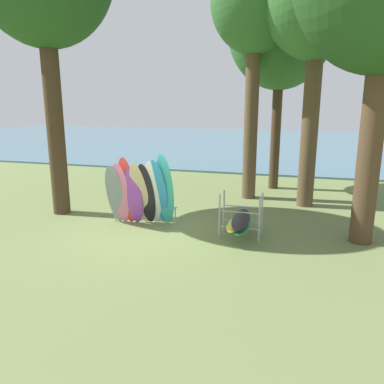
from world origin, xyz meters
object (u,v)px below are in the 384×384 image
at_px(tree_mid_behind, 281,27).
at_px(tree_far_right_back, 255,5).
at_px(leaning_board_pile, 141,193).
at_px(board_storage_rack, 241,221).

relative_size(tree_mid_behind, tree_far_right_back, 1.01).
bearing_deg(tree_mid_behind, tree_far_right_back, -111.11).
bearing_deg(leaning_board_pile, tree_mid_behind, 62.43).
distance_m(tree_mid_behind, board_storage_rack, 9.19).
distance_m(leaning_board_pile, board_storage_rack, 3.15).
height_order(tree_mid_behind, tree_far_right_back, tree_mid_behind).
bearing_deg(tree_far_right_back, board_storage_rack, -84.47).
bearing_deg(tree_far_right_back, tree_mid_behind, 68.89).
relative_size(tree_mid_behind, leaning_board_pile, 4.07).
bearing_deg(tree_far_right_back, leaning_board_pile, -120.33).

